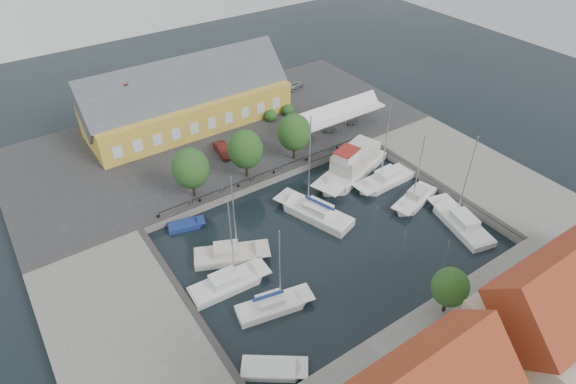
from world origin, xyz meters
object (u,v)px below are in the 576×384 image
(east_boat_c, at_px, (461,224))
(warehouse, at_px, (183,101))
(launch_nw, at_px, (186,226))
(west_boat_d, at_px, (273,307))
(car_silver, at_px, (294,85))
(west_boat_c, at_px, (228,284))
(east_boat_a, at_px, (385,181))
(center_sailboat, at_px, (315,214))
(west_boat_b, at_px, (230,256))
(east_boat_b, at_px, (415,200))
(trawler, at_px, (352,166))
(car_red, at_px, (223,150))
(launch_sw, at_px, (273,370))
(tent_canopy, at_px, (338,114))

(east_boat_c, bearing_deg, warehouse, 113.73)
(launch_nw, bearing_deg, west_boat_d, -82.90)
(car_silver, bearing_deg, west_boat_c, 124.27)
(east_boat_a, distance_m, launch_nw, 24.64)
(warehouse, xyz_separation_m, center_sailboat, (3.69, -26.14, -4.06))
(west_boat_b, bearing_deg, launch_nw, 104.12)
(warehouse, height_order, east_boat_b, warehouse)
(east_boat_a, bearing_deg, trawler, 117.41)
(west_boat_b, bearing_deg, east_boat_a, 1.83)
(car_silver, relative_size, car_red, 0.92)
(warehouse, distance_m, launch_nw, 22.09)
(center_sailboat, xyz_separation_m, launch_nw, (-12.85, 6.51, -0.27))
(west_boat_d, bearing_deg, warehouse, 78.05)
(warehouse, bearing_deg, car_silver, 2.02)
(car_red, distance_m, trawler, 16.84)
(trawler, distance_m, east_boat_c, 14.90)
(east_boat_b, bearing_deg, center_sailboat, 158.33)
(car_silver, relative_size, east_boat_a, 0.32)
(west_boat_b, bearing_deg, trawler, 12.90)
(west_boat_b, xyz_separation_m, launch_nw, (-1.74, 6.93, -0.17))
(east_boat_a, height_order, launch_sw, east_boat_a)
(tent_canopy, distance_m, west_boat_b, 27.38)
(car_red, bearing_deg, center_sailboat, -71.53)
(tent_canopy, distance_m, trawler, 9.39)
(car_red, xyz_separation_m, launch_nw, (-9.71, -9.34, -1.58))
(tent_canopy, height_order, trawler, trawler)
(tent_canopy, height_order, car_silver, tent_canopy)
(car_red, distance_m, launch_nw, 13.56)
(car_red, distance_m, center_sailboat, 16.21)
(car_silver, xyz_separation_m, west_boat_d, (-26.69, -35.19, -1.36))
(east_boat_b, distance_m, west_boat_b, 22.74)
(car_silver, relative_size, launch_sw, 0.67)
(west_boat_d, xyz_separation_m, launch_nw, (-1.85, 14.87, -0.18))
(west_boat_b, height_order, launch_nw, west_boat_b)
(west_boat_d, bearing_deg, trawler, 32.13)
(center_sailboat, bearing_deg, launch_sw, -136.54)
(east_boat_c, relative_size, launch_nw, 2.67)
(car_silver, xyz_separation_m, launch_sw, (-30.10, -40.47, -1.54))
(car_silver, height_order, launch_sw, car_silver)
(trawler, bearing_deg, warehouse, 119.99)
(trawler, xyz_separation_m, east_boat_b, (2.29, -8.66, -0.76))
(car_silver, height_order, east_boat_b, east_boat_b)
(east_boat_b, bearing_deg, launch_nw, 155.50)
(warehouse, xyz_separation_m, launch_sw, (-10.71, -39.79, -4.34))
(east_boat_b, height_order, west_boat_c, west_boat_c)
(trawler, xyz_separation_m, west_boat_d, (-19.98, -12.55, -0.74))
(west_boat_d, bearing_deg, launch_sw, -122.83)
(center_sailboat, relative_size, west_boat_b, 1.22)
(east_boat_a, height_order, west_boat_d, east_boat_a)
(center_sailboat, xyz_separation_m, west_boat_d, (-11.00, -8.36, -0.09))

